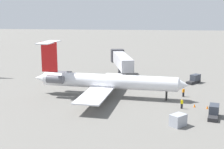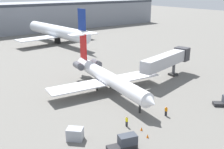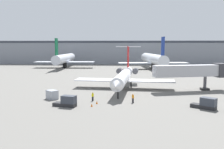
{
  "view_description": "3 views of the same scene",
  "coord_description": "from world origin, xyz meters",
  "px_view_note": "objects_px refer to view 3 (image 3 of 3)",
  "views": [
    {
      "loc": [
        -56.6,
        -7.04,
        16.23
      ],
      "look_at": [
        2.46,
        -0.44,
        3.81
      ],
      "focal_mm": 49.88,
      "sensor_mm": 36.0,
      "label": 1
    },
    {
      "loc": [
        -28.84,
        -40.91,
        20.21
      ],
      "look_at": [
        1.99,
        1.46,
        2.96
      ],
      "focal_mm": 42.52,
      "sensor_mm": 36.0,
      "label": 2
    },
    {
      "loc": [
        -0.1,
        -57.67,
        10.21
      ],
      "look_at": [
        -2.78,
        -1.68,
        3.69
      ],
      "focal_mm": 39.1,
      "sensor_mm": 36.0,
      "label": 3
    }
  ],
  "objects_px": {
    "baggage_tug_lead": "(67,102)",
    "traffic_cone_near": "(97,102)",
    "jet_bridge": "(195,71)",
    "cargo_container_uld": "(52,95)",
    "ground_crew_marshaller": "(93,96)",
    "baggage_tug_trailing": "(206,104)",
    "traffic_cone_mid": "(92,105)",
    "ground_crew_loader": "(133,98)",
    "parked_airliner_west_end": "(65,59)",
    "regional_jet": "(124,76)",
    "parked_airliner_west_mid": "(153,59)"
  },
  "relations": [
    {
      "from": "parked_airliner_west_end",
      "to": "parked_airliner_west_mid",
      "type": "relative_size",
      "value": 0.9
    },
    {
      "from": "regional_jet",
      "to": "ground_crew_loader",
      "type": "height_order",
      "value": "regional_jet"
    },
    {
      "from": "ground_crew_marshaller",
      "to": "traffic_cone_mid",
      "type": "bearing_deg",
      "value": -84.94
    },
    {
      "from": "baggage_tug_trailing",
      "to": "parked_airliner_west_mid",
      "type": "height_order",
      "value": "parked_airliner_west_mid"
    },
    {
      "from": "cargo_container_uld",
      "to": "parked_airliner_west_end",
      "type": "xyz_separation_m",
      "value": [
        -14.09,
        68.03,
        3.47
      ]
    },
    {
      "from": "regional_jet",
      "to": "cargo_container_uld",
      "type": "relative_size",
      "value": 11.1
    },
    {
      "from": "ground_crew_marshaller",
      "to": "traffic_cone_mid",
      "type": "distance_m",
      "value": 4.3
    },
    {
      "from": "regional_jet",
      "to": "parked_airliner_west_end",
      "type": "distance_m",
      "value": 62.17
    },
    {
      "from": "regional_jet",
      "to": "jet_bridge",
      "type": "height_order",
      "value": "regional_jet"
    },
    {
      "from": "ground_crew_marshaller",
      "to": "parked_airliner_west_mid",
      "type": "relative_size",
      "value": 0.05
    },
    {
      "from": "cargo_container_uld",
      "to": "parked_airliner_west_end",
      "type": "bearing_deg",
      "value": 101.7
    },
    {
      "from": "baggage_tug_trailing",
      "to": "traffic_cone_near",
      "type": "relative_size",
      "value": 7.26
    },
    {
      "from": "traffic_cone_near",
      "to": "baggage_tug_trailing",
      "type": "bearing_deg",
      "value": -8.08
    },
    {
      "from": "traffic_cone_mid",
      "to": "parked_airliner_west_end",
      "type": "xyz_separation_m",
      "value": [
        -22.57,
        73.65,
        4.05
      ]
    },
    {
      "from": "parked_airliner_west_end",
      "to": "baggage_tug_trailing",
      "type": "bearing_deg",
      "value": -60.81
    },
    {
      "from": "regional_jet",
      "to": "parked_airliner_west_end",
      "type": "height_order",
      "value": "parked_airliner_west_end"
    },
    {
      "from": "regional_jet",
      "to": "traffic_cone_near",
      "type": "height_order",
      "value": "regional_jet"
    },
    {
      "from": "ground_crew_loader",
      "to": "baggage_tug_lead",
      "type": "height_order",
      "value": "baggage_tug_lead"
    },
    {
      "from": "jet_bridge",
      "to": "baggage_tug_lead",
      "type": "bearing_deg",
      "value": -147.65
    },
    {
      "from": "jet_bridge",
      "to": "cargo_container_uld",
      "type": "xyz_separation_m",
      "value": [
        -30.24,
        -10.66,
        -3.68
      ]
    },
    {
      "from": "regional_jet",
      "to": "traffic_cone_mid",
      "type": "bearing_deg",
      "value": -106.92
    },
    {
      "from": "regional_jet",
      "to": "baggage_tug_trailing",
      "type": "xyz_separation_m",
      "value": [
        13.37,
        -18.81,
        -2.27
      ]
    },
    {
      "from": "ground_crew_loader",
      "to": "parked_airliner_west_end",
      "type": "distance_m",
      "value": 76.56
    },
    {
      "from": "baggage_tug_lead",
      "to": "baggage_tug_trailing",
      "type": "distance_m",
      "value": 23.12
    },
    {
      "from": "ground_crew_marshaller",
      "to": "traffic_cone_near",
      "type": "height_order",
      "value": "ground_crew_marshaller"
    },
    {
      "from": "baggage_tug_lead",
      "to": "traffic_cone_mid",
      "type": "distance_m",
      "value": 4.25
    },
    {
      "from": "jet_bridge",
      "to": "parked_airliner_west_mid",
      "type": "xyz_separation_m",
      "value": [
        -3.24,
        52.78,
        -0.07
      ]
    },
    {
      "from": "jet_bridge",
      "to": "baggage_tug_trailing",
      "type": "bearing_deg",
      "value": -99.58
    },
    {
      "from": "parked_airliner_west_mid",
      "to": "baggage_tug_trailing",
      "type": "bearing_deg",
      "value": -89.68
    },
    {
      "from": "baggage_tug_trailing",
      "to": "traffic_cone_mid",
      "type": "xyz_separation_m",
      "value": [
        -18.91,
        0.6,
        -0.56
      ]
    },
    {
      "from": "parked_airliner_west_mid",
      "to": "baggage_tug_lead",
      "type": "bearing_deg",
      "value": -108.18
    },
    {
      "from": "jet_bridge",
      "to": "baggage_tug_trailing",
      "type": "height_order",
      "value": "jet_bridge"
    },
    {
      "from": "baggage_tug_lead",
      "to": "traffic_cone_mid",
      "type": "xyz_separation_m",
      "value": [
        4.21,
        0.16,
        -0.56
      ]
    },
    {
      "from": "jet_bridge",
      "to": "ground_crew_marshaller",
      "type": "relative_size",
      "value": 10.46
    },
    {
      "from": "regional_jet",
      "to": "ground_crew_marshaller",
      "type": "xyz_separation_m",
      "value": [
        -5.91,
        -13.97,
        -2.25
      ]
    },
    {
      "from": "baggage_tug_trailing",
      "to": "parked_airliner_west_end",
      "type": "bearing_deg",
      "value": 119.19
    },
    {
      "from": "traffic_cone_near",
      "to": "baggage_tug_lead",
      "type": "bearing_deg",
      "value": -156.09
    },
    {
      "from": "regional_jet",
      "to": "baggage_tug_trailing",
      "type": "distance_m",
      "value": 23.19
    },
    {
      "from": "regional_jet",
      "to": "parked_airliner_west_end",
      "type": "relative_size",
      "value": 0.9
    },
    {
      "from": "baggage_tug_lead",
      "to": "traffic_cone_near",
      "type": "bearing_deg",
      "value": 23.91
    },
    {
      "from": "ground_crew_marshaller",
      "to": "ground_crew_loader",
      "type": "distance_m",
      "value": 7.55
    },
    {
      "from": "cargo_container_uld",
      "to": "ground_crew_loader",
      "type": "bearing_deg",
      "value": -8.98
    },
    {
      "from": "regional_jet",
      "to": "baggage_tug_trailing",
      "type": "height_order",
      "value": "regional_jet"
    },
    {
      "from": "cargo_container_uld",
      "to": "traffic_cone_mid",
      "type": "distance_m",
      "value": 10.19
    },
    {
      "from": "traffic_cone_near",
      "to": "ground_crew_marshaller",
      "type": "bearing_deg",
      "value": 114.55
    },
    {
      "from": "cargo_container_uld",
      "to": "baggage_tug_trailing",
      "type": "bearing_deg",
      "value": -12.79
    },
    {
      "from": "ground_crew_marshaller",
      "to": "baggage_tug_trailing",
      "type": "bearing_deg",
      "value": -14.09
    },
    {
      "from": "jet_bridge",
      "to": "parked_airliner_west_end",
      "type": "bearing_deg",
      "value": 127.69
    },
    {
      "from": "regional_jet",
      "to": "traffic_cone_near",
      "type": "bearing_deg",
      "value": -106.77
    },
    {
      "from": "jet_bridge",
      "to": "traffic_cone_mid",
      "type": "relative_size",
      "value": 32.14
    }
  ]
}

